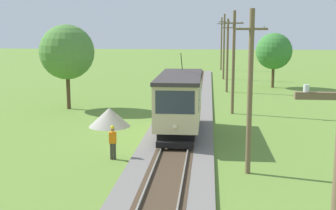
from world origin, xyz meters
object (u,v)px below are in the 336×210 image
(red_tram, at_px, (180,101))
(gravel_pile, at_px, (110,117))
(track_worker, at_px, (113,141))
(utility_pole_near_tram, at_px, (250,91))
(utility_pole_mid, at_px, (233,62))
(tree_left_near, at_px, (67,52))
(utility_pole_distant, at_px, (224,46))
(utility_pole_far, at_px, (227,55))
(tree_right_near, at_px, (274,51))
(utility_pole_horizon, at_px, (221,43))

(red_tram, relative_size, gravel_pile, 3.01)
(gravel_pile, distance_m, track_worker, 7.89)
(utility_pole_near_tram, xyz_separation_m, utility_pole_mid, (0.00, 14.64, 0.21))
(utility_pole_near_tram, height_order, tree_left_near, utility_pole_near_tram)
(utility_pole_near_tram, bearing_deg, utility_pole_distant, 90.00)
(tree_left_near, bearing_deg, red_tram, -40.77)
(utility_pole_mid, xyz_separation_m, utility_pole_far, (-0.00, 12.01, -0.21))
(utility_pole_near_tram, xyz_separation_m, utility_pole_distant, (-0.00, 38.34, 0.42))
(utility_pole_near_tram, distance_m, gravel_pile, 13.00)
(track_worker, bearing_deg, tree_right_near, -32.74)
(red_tram, xyz_separation_m, utility_pole_near_tram, (3.64, -7.03, 1.67))
(utility_pole_distant, xyz_separation_m, gravel_pile, (-8.60, -29.15, -3.64))
(utility_pole_horizon, bearing_deg, track_worker, -97.70)
(utility_pole_distant, bearing_deg, utility_pole_mid, -90.00)
(track_worker, xyz_separation_m, tree_right_near, (12.01, 29.08, 3.08))
(red_tram, height_order, tree_left_near, tree_left_near)
(utility_pole_horizon, bearing_deg, utility_pole_mid, -90.00)
(utility_pole_far, distance_m, tree_left_near, 17.50)
(utility_pole_horizon, xyz_separation_m, gravel_pile, (-8.60, -42.06, -3.55))
(tree_left_near, bearing_deg, utility_pole_distant, 59.53)
(utility_pole_near_tram, distance_m, track_worker, 7.47)
(tree_left_near, height_order, tree_right_near, tree_left_near)
(utility_pole_mid, relative_size, gravel_pile, 2.81)
(utility_pole_near_tram, distance_m, utility_pole_distant, 38.34)
(track_worker, bearing_deg, utility_pole_far, -25.29)
(utility_pole_mid, relative_size, utility_pole_horizon, 0.97)
(utility_pole_near_tram, bearing_deg, utility_pole_horizon, 90.00)
(utility_pole_mid, distance_m, tree_left_near, 13.49)
(red_tram, xyz_separation_m, utility_pole_horizon, (3.64, 44.23, 2.00))
(utility_pole_mid, height_order, gravel_pile, utility_pole_mid)
(utility_pole_mid, xyz_separation_m, track_worker, (-6.72, -13.10, -3.10))
(utility_pole_far, bearing_deg, tree_right_near, 36.89)
(red_tram, distance_m, utility_pole_near_tram, 8.10)
(track_worker, bearing_deg, gravel_pile, 3.48)
(gravel_pile, xyz_separation_m, track_worker, (1.88, -7.66, 0.34))
(utility_pole_near_tram, relative_size, utility_pole_horizon, 0.92)
(utility_pole_near_tram, relative_size, utility_pole_mid, 0.95)
(gravel_pile, xyz_separation_m, tree_left_near, (-4.85, 6.29, 4.05))
(red_tram, xyz_separation_m, utility_pole_mid, (3.64, 7.61, 1.89))
(utility_pole_horizon, height_order, gravel_pile, utility_pole_horizon)
(utility_pole_mid, height_order, track_worker, utility_pole_mid)
(utility_pole_near_tram, height_order, utility_pole_horizon, utility_pole_horizon)
(utility_pole_mid, bearing_deg, track_worker, -117.15)
(utility_pole_mid, height_order, tree_right_near, utility_pole_mid)
(utility_pole_mid, bearing_deg, utility_pole_far, 90.00)
(utility_pole_mid, xyz_separation_m, tree_left_near, (-13.45, 0.85, 0.62))
(tree_right_near, bearing_deg, red_tram, -110.73)
(utility_pole_horizon, relative_size, tree_left_near, 1.18)
(tree_right_near, bearing_deg, utility_pole_mid, -108.30)
(utility_pole_mid, relative_size, track_worker, 4.47)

